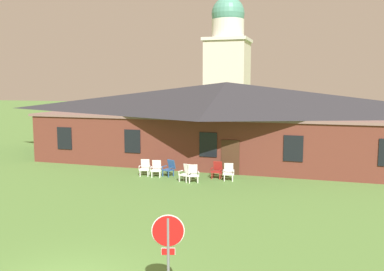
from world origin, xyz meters
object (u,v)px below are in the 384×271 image
Objects in this scene: stop_sign at (168,243)px; lawn_chair_far_side at (217,170)px; lawn_chair_near_door at (156,168)px; lawn_chair_by_porch at (145,167)px; lawn_chair_right_end at (193,173)px; lawn_chair_under_eave at (229,171)px; lawn_chair_left_end at (169,168)px; lawn_chair_middle at (186,172)px.

stop_sign is 2.45× the size of lawn_chair_far_side.
lawn_chair_near_door is at bearing -169.09° from lawn_chair_far_side.
lawn_chair_by_porch is 1.00× the size of lawn_chair_near_door.
lawn_chair_near_door is at bearing -5.26° from lawn_chair_by_porch.
lawn_chair_right_end is 2.06m from lawn_chair_under_eave.
lawn_chair_by_porch is 3.29m from lawn_chair_right_end.
lawn_chair_near_door and lawn_chair_under_eave have the same top height.
lawn_chair_far_side and lawn_chair_under_eave have the same top height.
lawn_chair_left_end is 2.85m from lawn_chair_far_side.
lawn_chair_middle is (-3.63, 12.69, -1.15)m from stop_sign.
lawn_chair_by_porch and lawn_chair_left_end have the same top height.
lawn_chair_left_end is at bearing 150.55° from lawn_chair_right_end.
lawn_chair_by_porch and lawn_chair_far_side have the same top height.
stop_sign is 2.45× the size of lawn_chair_middle.
lawn_chair_under_eave is at bearing 23.52° from lawn_chair_middle.
lawn_chair_by_porch is 4.32m from lawn_chair_far_side.
lawn_chair_middle and lawn_chair_far_side have the same top height.
lawn_chair_by_porch is at bearing 174.74° from lawn_chair_near_door.
lawn_chair_right_end and lawn_chair_far_side have the same top height.
lawn_chair_right_end is at bearing -14.65° from lawn_chair_near_door.
lawn_chair_right_end is (3.22, -0.71, 0.00)m from lawn_chair_by_porch.
lawn_chair_far_side is 0.81m from lawn_chair_under_eave.
lawn_chair_near_door and lawn_chair_far_side have the same top height.
stop_sign is 14.88m from lawn_chair_by_porch.
stop_sign reaches higher than lawn_chair_middle.
stop_sign is at bearing -81.20° from lawn_chair_far_side.
lawn_chair_under_eave is (5.02, 0.28, 0.00)m from lawn_chair_by_porch.
stop_sign is 13.77m from lawn_chair_under_eave.
lawn_chair_left_end is at bearing -173.55° from lawn_chair_far_side.
lawn_chair_middle and lawn_chair_right_end have the same top height.
lawn_chair_near_door is 1.00× the size of lawn_chair_under_eave.
lawn_chair_middle and lawn_chair_under_eave have the same top height.
lawn_chair_near_door and lawn_chair_left_end have the same top height.
stop_sign reaches higher than lawn_chair_right_end.
lawn_chair_left_end and lawn_chair_right_end have the same top height.
lawn_chair_far_side is (1.47, 1.29, 0.00)m from lawn_chair_middle.
lawn_chair_far_side is at bearing 10.91° from lawn_chair_near_door.
lawn_chair_left_end and lawn_chair_far_side have the same top height.
lawn_chair_far_side is at bearing 51.15° from lawn_chair_right_end.
stop_sign reaches higher than lawn_chair_under_eave.
lawn_chair_far_side is (1.06, 1.32, 0.00)m from lawn_chair_right_end.
stop_sign is 2.45× the size of lawn_chair_near_door.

